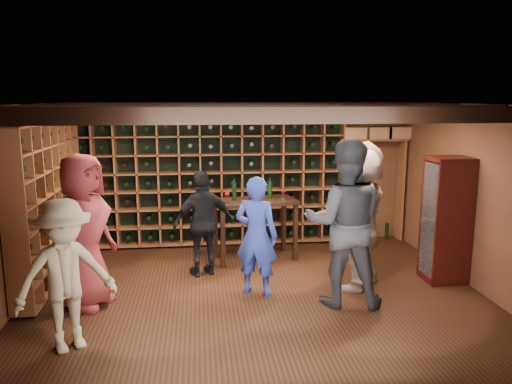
{
  "coord_description": "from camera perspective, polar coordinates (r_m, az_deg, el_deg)",
  "views": [
    {
      "loc": [
        -0.72,
        -6.27,
        2.58
      ],
      "look_at": [
        0.02,
        0.2,
        1.35
      ],
      "focal_mm": 35.0,
      "sensor_mm": 36.0,
      "label": 1
    }
  ],
  "objects": [
    {
      "name": "ground",
      "position": [
        6.82,
        0.03,
        -11.52
      ],
      "size": [
        6.0,
        6.0,
        0.0
      ],
      "primitive_type": "plane",
      "color": "black",
      "rests_on": "ground"
    },
    {
      "name": "room_shell",
      "position": [
        6.36,
        -0.02,
        9.27
      ],
      "size": [
        6.0,
        6.0,
        6.0
      ],
      "color": "brown",
      "rests_on": "ground"
    },
    {
      "name": "wine_rack_back",
      "position": [
        8.72,
        -5.16,
        1.24
      ],
      "size": [
        4.65,
        0.3,
        2.2
      ],
      "color": "brown",
      "rests_on": "ground"
    },
    {
      "name": "wine_rack_left",
      "position": [
        7.54,
        -22.66,
        -1.06
      ],
      "size": [
        0.3,
        2.65,
        2.2
      ],
      "color": "brown",
      "rests_on": "ground"
    },
    {
      "name": "crate_shelf",
      "position": [
        9.2,
        13.43,
        4.12
      ],
      "size": [
        1.2,
        0.32,
        2.07
      ],
      "color": "brown",
      "rests_on": "ground"
    },
    {
      "name": "display_cabinet",
      "position": [
        7.53,
        20.87,
        -3.25
      ],
      "size": [
        0.55,
        0.5,
        1.75
      ],
      "color": "#340B0A",
      "rests_on": "ground"
    },
    {
      "name": "man_blue_shirt",
      "position": [
        6.58,
        0.04,
        -5.03
      ],
      "size": [
        0.69,
        0.59,
        1.59
      ],
      "primitive_type": "imported",
      "rotation": [
        0.0,
        0.0,
        2.71
      ],
      "color": "navy",
      "rests_on": "ground"
    },
    {
      "name": "man_grey_suit",
      "position": [
        6.3,
        10.07,
        -3.54
      ],
      "size": [
        1.16,
        0.99,
        2.09
      ],
      "primitive_type": "imported",
      "rotation": [
        0.0,
        0.0,
        2.93
      ],
      "color": "black",
      "rests_on": "ground"
    },
    {
      "name": "guest_red_floral",
      "position": [
        6.5,
        -19.05,
        -4.28
      ],
      "size": [
        0.94,
        1.11,
        1.93
      ],
      "primitive_type": "imported",
      "rotation": [
        0.0,
        0.0,
        1.17
      ],
      "color": "maroon",
      "rests_on": "ground"
    },
    {
      "name": "guest_woman_black",
      "position": [
        7.31,
        -6.02,
        -3.6
      ],
      "size": [
        0.99,
        0.66,
        1.56
      ],
      "primitive_type": "imported",
      "rotation": [
        0.0,
        0.0,
        3.48
      ],
      "color": "black",
      "rests_on": "ground"
    },
    {
      "name": "guest_khaki",
      "position": [
        5.5,
        -20.96,
        -8.93
      ],
      "size": [
        1.19,
        1.03,
        1.6
      ],
      "primitive_type": "imported",
      "rotation": [
        0.0,
        0.0,
        0.52
      ],
      "color": "gray",
      "rests_on": "ground"
    },
    {
      "name": "guest_beige",
      "position": [
        6.97,
        11.8,
        -2.54
      ],
      "size": [
        1.7,
        1.79,
        2.02
      ],
      "primitive_type": "imported",
      "rotation": [
        0.0,
        0.0,
        3.98
      ],
      "color": "gray",
      "rests_on": "ground"
    },
    {
      "name": "tasting_table",
      "position": [
        7.98,
        -0.15,
        -1.78
      ],
      "size": [
        1.39,
        0.87,
        1.26
      ],
      "rotation": [
        0.0,
        0.0,
        0.18
      ],
      "color": "black",
      "rests_on": "ground"
    }
  ]
}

